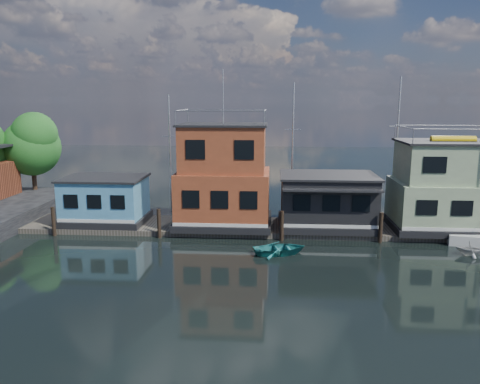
# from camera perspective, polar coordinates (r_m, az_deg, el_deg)

# --- Properties ---
(ground) EXTENTS (160.00, 160.00, 0.00)m
(ground) POSITION_cam_1_polar(r_m,az_deg,el_deg) (25.96, 14.46, -11.89)
(ground) COLOR black
(ground) RESTS_ON ground
(dock) EXTENTS (48.00, 5.00, 0.40)m
(dock) POSITION_cam_1_polar(r_m,az_deg,el_deg) (37.13, 11.24, -4.40)
(dock) COLOR #595147
(dock) RESTS_ON ground
(houseboat_blue) EXTENTS (6.40, 4.90, 3.66)m
(houseboat_blue) POSITION_cam_1_polar(r_m,az_deg,el_deg) (38.72, -16.10, -0.93)
(houseboat_blue) COLOR black
(houseboat_blue) RESTS_ON dock
(houseboat_red) EXTENTS (7.40, 5.90, 11.86)m
(houseboat_red) POSITION_cam_1_polar(r_m,az_deg,el_deg) (36.20, -2.00, 1.74)
(houseboat_red) COLOR black
(houseboat_red) RESTS_ON dock
(houseboat_dark) EXTENTS (7.40, 6.10, 4.06)m
(houseboat_dark) POSITION_cam_1_polar(r_m,az_deg,el_deg) (36.52, 10.59, -1.05)
(houseboat_dark) COLOR black
(houseboat_dark) RESTS_ON dock
(houseboat_green) EXTENTS (8.40, 5.90, 7.03)m
(houseboat_green) POSITION_cam_1_polar(r_m,az_deg,el_deg) (38.41, 24.11, 0.48)
(houseboat_green) COLOR black
(houseboat_green) RESTS_ON dock
(pilings) EXTENTS (42.28, 0.28, 2.20)m
(pilings) POSITION_cam_1_polar(r_m,az_deg,el_deg) (34.17, 11.30, -4.19)
(pilings) COLOR #2D2116
(pilings) RESTS_ON ground
(background_masts) EXTENTS (36.40, 0.16, 12.00)m
(background_masts) POSITION_cam_1_polar(r_m,az_deg,el_deg) (42.79, 16.89, 4.68)
(background_masts) COLOR silver
(background_masts) RESTS_ON ground
(dinghy_teal) EXTENTS (4.05, 3.37, 0.72)m
(dinghy_teal) POSITION_cam_1_polar(r_m,az_deg,el_deg) (31.23, 4.90, -6.89)
(dinghy_teal) COLOR teal
(dinghy_teal) RESTS_ON ground
(dinghy_white) EXTENTS (2.09, 1.90, 0.96)m
(dinghy_white) POSITION_cam_1_polar(r_m,az_deg,el_deg) (34.28, 26.32, -6.18)
(dinghy_white) COLOR beige
(dinghy_white) RESTS_ON ground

